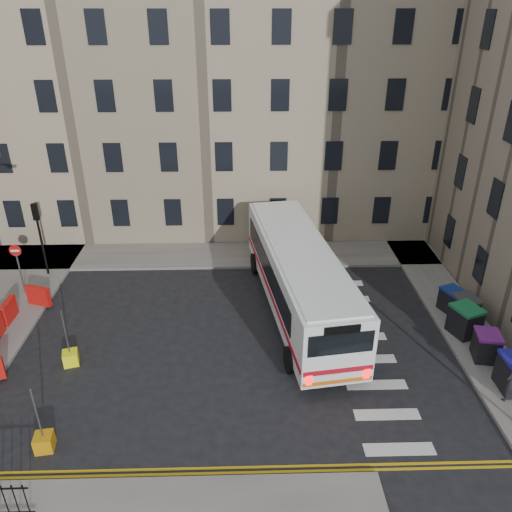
{
  "coord_description": "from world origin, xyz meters",
  "views": [
    {
      "loc": [
        -1.18,
        -17.94,
        13.46
      ],
      "look_at": [
        -0.61,
        2.69,
        3.0
      ],
      "focal_mm": 35.0,
      "sensor_mm": 36.0,
      "label": 1
    }
  ],
  "objects_px": {
    "bus": "(299,275)",
    "bollard_yellow": "(71,358)",
    "wheelie_bin_e": "(452,300)",
    "bollard_chevron": "(44,442)",
    "wheelie_bin_c": "(465,320)",
    "pedestrian": "(511,383)",
    "wheelie_bin_d": "(465,309)",
    "wheelie_bin_b": "(486,346)"
  },
  "relations": [
    {
      "from": "bus",
      "to": "bollard_yellow",
      "type": "distance_m",
      "value": 10.69
    },
    {
      "from": "wheelie_bin_e",
      "to": "bollard_chevron",
      "type": "bearing_deg",
      "value": -176.16
    },
    {
      "from": "wheelie_bin_c",
      "to": "bollard_chevron",
      "type": "bearing_deg",
      "value": 178.9
    },
    {
      "from": "wheelie_bin_c",
      "to": "pedestrian",
      "type": "distance_m",
      "value": 4.24
    },
    {
      "from": "wheelie_bin_d",
      "to": "pedestrian",
      "type": "relative_size",
      "value": 0.76
    },
    {
      "from": "pedestrian",
      "to": "bollard_chevron",
      "type": "height_order",
      "value": "pedestrian"
    },
    {
      "from": "wheelie_bin_b",
      "to": "pedestrian",
      "type": "relative_size",
      "value": 0.78
    },
    {
      "from": "wheelie_bin_c",
      "to": "bollard_yellow",
      "type": "distance_m",
      "value": 17.17
    },
    {
      "from": "wheelie_bin_e",
      "to": "pedestrian",
      "type": "relative_size",
      "value": 0.8
    },
    {
      "from": "wheelie_bin_c",
      "to": "wheelie_bin_d",
      "type": "bearing_deg",
      "value": 47.2
    },
    {
      "from": "wheelie_bin_b",
      "to": "bollard_chevron",
      "type": "relative_size",
      "value": 2.12
    },
    {
      "from": "wheelie_bin_e",
      "to": "bollard_yellow",
      "type": "height_order",
      "value": "wheelie_bin_e"
    },
    {
      "from": "wheelie_bin_d",
      "to": "bus",
      "type": "bearing_deg",
      "value": 164.22
    },
    {
      "from": "wheelie_bin_c",
      "to": "wheelie_bin_b",
      "type": "bearing_deg",
      "value": -104.62
    },
    {
      "from": "bollard_chevron",
      "to": "bus",
      "type": "bearing_deg",
      "value": 41.56
    },
    {
      "from": "wheelie_bin_b",
      "to": "wheelie_bin_d",
      "type": "height_order",
      "value": "wheelie_bin_d"
    },
    {
      "from": "bus",
      "to": "bollard_chevron",
      "type": "xyz_separation_m",
      "value": [
        -9.38,
        -8.31,
        -1.65
      ]
    },
    {
      "from": "wheelie_bin_e",
      "to": "bollard_chevron",
      "type": "xyz_separation_m",
      "value": [
        -16.78,
        -7.87,
        -0.43
      ]
    },
    {
      "from": "wheelie_bin_e",
      "to": "wheelie_bin_c",
      "type": "bearing_deg",
      "value": -115.86
    },
    {
      "from": "wheelie_bin_c",
      "to": "pedestrian",
      "type": "relative_size",
      "value": 0.95
    },
    {
      "from": "bus",
      "to": "wheelie_bin_e",
      "type": "height_order",
      "value": "bus"
    },
    {
      "from": "bus",
      "to": "wheelie_bin_e",
      "type": "xyz_separation_m",
      "value": [
        7.41,
        -0.44,
        -1.22
      ]
    },
    {
      "from": "wheelie_bin_d",
      "to": "bollard_chevron",
      "type": "bearing_deg",
      "value": -163.83
    },
    {
      "from": "bus",
      "to": "bollard_chevron",
      "type": "relative_size",
      "value": 21.13
    },
    {
      "from": "wheelie_bin_d",
      "to": "bollard_yellow",
      "type": "xyz_separation_m",
      "value": [
        -17.52,
        -2.53,
        -0.47
      ]
    },
    {
      "from": "bollard_chevron",
      "to": "bollard_yellow",
      "type": "bearing_deg",
      "value": 95.98
    },
    {
      "from": "wheelie_bin_b",
      "to": "wheelie_bin_d",
      "type": "xyz_separation_m",
      "value": [
        0.23,
        2.8,
        0.0
      ]
    },
    {
      "from": "pedestrian",
      "to": "bollard_yellow",
      "type": "xyz_separation_m",
      "value": [
        -17.08,
        2.75,
        -0.66
      ]
    },
    {
      "from": "pedestrian",
      "to": "bollard_chevron",
      "type": "bearing_deg",
      "value": -19.31
    },
    {
      "from": "bollard_chevron",
      "to": "wheelie_bin_b",
      "type": "bearing_deg",
      "value": 14.06
    },
    {
      "from": "wheelie_bin_e",
      "to": "pedestrian",
      "type": "distance_m",
      "value": 6.15
    },
    {
      "from": "bus",
      "to": "bollard_yellow",
      "type": "relative_size",
      "value": 21.13
    },
    {
      "from": "bus",
      "to": "bollard_yellow",
      "type": "height_order",
      "value": "bus"
    },
    {
      "from": "wheelie_bin_b",
      "to": "wheelie_bin_e",
      "type": "xyz_separation_m",
      "value": [
        -0.04,
        3.66,
        -0.04
      ]
    },
    {
      "from": "bollard_yellow",
      "to": "wheelie_bin_d",
      "type": "bearing_deg",
      "value": 8.23
    },
    {
      "from": "wheelie_bin_c",
      "to": "bollard_yellow",
      "type": "relative_size",
      "value": 2.58
    },
    {
      "from": "bus",
      "to": "wheelie_bin_d",
      "type": "relative_size",
      "value": 10.25
    },
    {
      "from": "wheelie_bin_d",
      "to": "bollard_chevron",
      "type": "distance_m",
      "value": 18.45
    },
    {
      "from": "bus",
      "to": "wheelie_bin_b",
      "type": "relative_size",
      "value": 9.98
    },
    {
      "from": "bus",
      "to": "wheelie_bin_b",
      "type": "xyz_separation_m",
      "value": [
        7.44,
        -4.1,
        -1.18
      ]
    },
    {
      "from": "wheelie_bin_e",
      "to": "pedestrian",
      "type": "bearing_deg",
      "value": -112.89
    },
    {
      "from": "wheelie_bin_d",
      "to": "wheelie_bin_e",
      "type": "xyz_separation_m",
      "value": [
        -0.27,
        0.86,
        -0.04
      ]
    }
  ]
}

